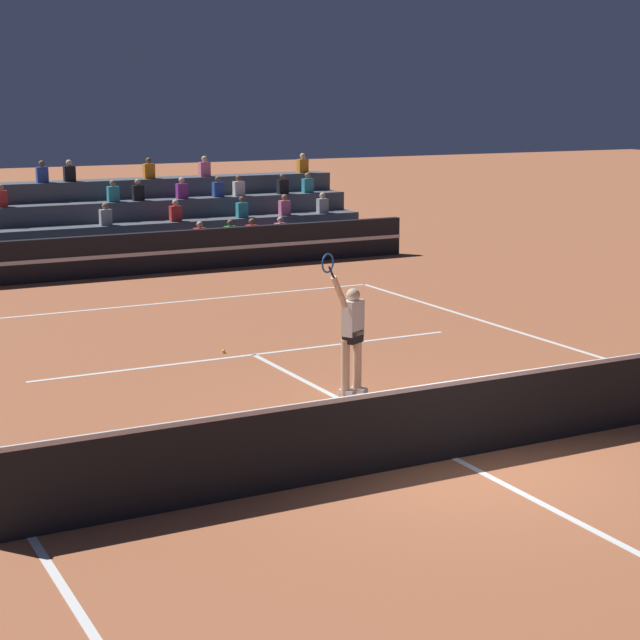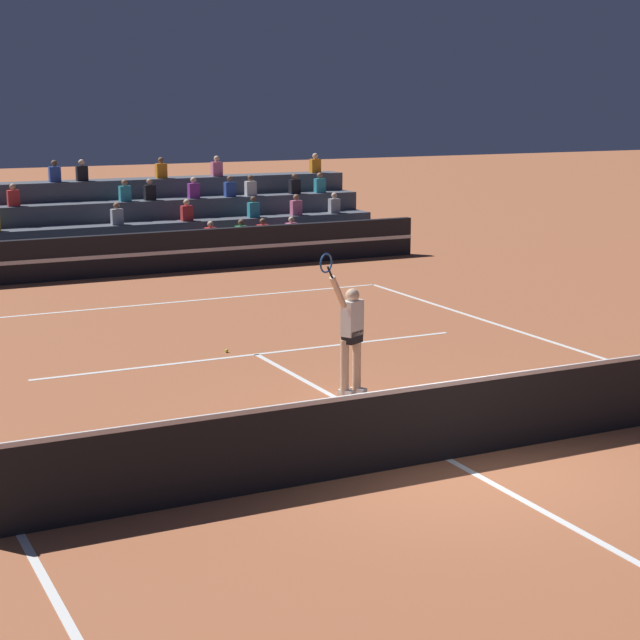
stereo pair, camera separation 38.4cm
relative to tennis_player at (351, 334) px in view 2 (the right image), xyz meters
name	(u,v)px [view 2 (the right image)]	position (x,y,z in m)	size (l,w,h in m)	color
ground_plane	(448,459)	(-0.30, -3.30, -0.98)	(120.00, 120.00, 0.00)	#AD603D
court_lines	(448,459)	(-0.30, -3.30, -0.98)	(11.10, 23.90, 0.01)	white
tennis_net	(449,420)	(-0.30, -3.30, -0.44)	(12.00, 0.10, 1.10)	#2D6B38
sponsor_banner_wall	(113,256)	(-0.30, 12.73, -0.43)	(18.00, 0.26, 1.10)	black
bleacher_stand	(82,231)	(-0.31, 15.90, -0.15)	(17.33, 3.80, 2.83)	#4C515B
tennis_player	(351,334)	(0.00, 0.00, 0.00)	(1.08, 0.60, 2.41)	beige
tennis_ball	(227,351)	(-0.74, 3.50, -0.95)	(0.07, 0.07, 0.07)	#C6DB33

